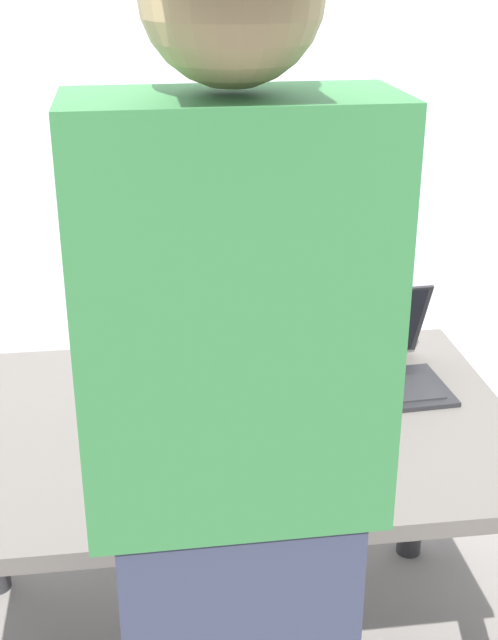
{
  "coord_description": "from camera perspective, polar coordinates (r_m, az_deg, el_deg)",
  "views": [
    {
      "loc": [
        -0.16,
        -1.72,
        1.73
      ],
      "look_at": [
        0.07,
        0.0,
        0.98
      ],
      "focal_mm": 48.08,
      "sensor_mm": 36.0,
      "label": 1
    }
  ],
  "objects": [
    {
      "name": "beer_bottle_brown",
      "position": [
        1.98,
        -2.48,
        -3.15
      ],
      "size": [
        0.07,
        0.07,
        0.3
      ],
      "color": "#472B14",
      "rests_on": "desk"
    },
    {
      "name": "beer_bottle_dark",
      "position": [
        2.07,
        -7.24,
        -2.51
      ],
      "size": [
        0.07,
        0.07,
        0.27
      ],
      "color": "#1E5123",
      "rests_on": "desk"
    },
    {
      "name": "desk",
      "position": [
        2.05,
        -2.03,
        -9.45
      ],
      "size": [
        1.37,
        0.87,
        0.73
      ],
      "color": "#56514C",
      "rests_on": "ground"
    },
    {
      "name": "person_figure",
      "position": [
        1.31,
        -0.9,
        -12.91
      ],
      "size": [
        0.42,
        0.3,
        1.83
      ],
      "color": "#2D3347",
      "rests_on": "ground"
    },
    {
      "name": "back_wall",
      "position": [
        2.67,
        -4.25,
        14.0
      ],
      "size": [
        6.0,
        0.1,
        2.6
      ],
      "primitive_type": "cube",
      "color": "silver",
      "rests_on": "ground"
    },
    {
      "name": "laptop",
      "position": [
        2.17,
        8.45,
        -2.72
      ],
      "size": [
        0.33,
        0.33,
        0.23
      ],
      "color": "black",
      "rests_on": "desk"
    },
    {
      "name": "beer_bottle_amber",
      "position": [
        2.06,
        -5.05,
        -2.36
      ],
      "size": [
        0.07,
        0.07,
        0.29
      ],
      "color": "brown",
      "rests_on": "desk"
    }
  ]
}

